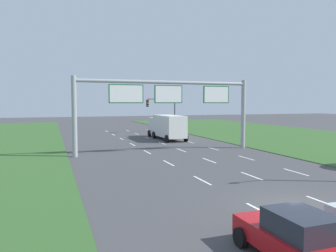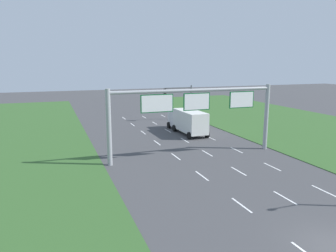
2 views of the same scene
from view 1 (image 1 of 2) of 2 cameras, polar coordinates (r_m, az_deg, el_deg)
ground_plane at (r=16.25m, az=21.25°, el=-13.01°), size 200.00×200.00×0.00m
lane_dashes_inner_left at (r=25.60m, az=0.11°, el=-6.47°), size 0.14×62.40×0.01m
lane_dashes_inner_right at (r=26.96m, az=7.16°, el=-5.96°), size 0.14×62.40×0.01m
lane_dashes_slip at (r=28.70m, az=13.44°, el=-5.43°), size 0.14×62.40×0.01m
car_lead_silver at (r=10.59m, az=22.07°, el=-18.00°), size 2.02×4.49×1.59m
box_truck at (r=41.91m, az=-0.23°, el=-0.01°), size 2.78×8.42×3.10m
sign_gantry at (r=30.94m, az=-0.09°, el=4.55°), size 17.24×0.44×7.00m
traffic_light_mast at (r=51.42m, az=-0.83°, el=3.17°), size 4.76×0.49×5.60m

